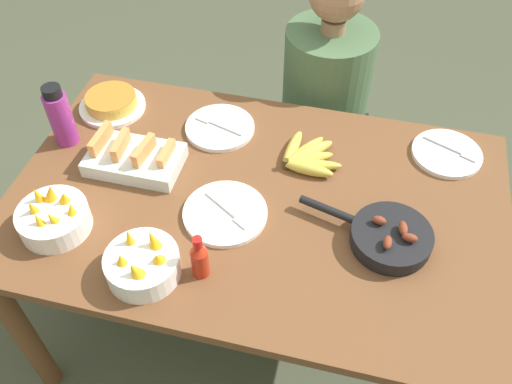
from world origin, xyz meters
TOP-DOWN VIEW (x-y plane):
  - ground_plane at (0.00, 0.00)m, footprint 14.00×14.00m
  - dining_table at (0.00, 0.00)m, footprint 1.50×0.94m
  - banana_bunch at (0.12, 0.19)m, footprint 0.20×0.20m
  - melon_tray at (-0.41, 0.05)m, footprint 0.29×0.18m
  - skillet at (0.40, -0.07)m, footprint 0.39×0.23m
  - frittata_plate_center at (-0.60, 0.29)m, footprint 0.23×0.23m
  - empty_plate_near_front at (-0.07, -0.08)m, footprint 0.25×0.25m
  - empty_plate_far_left at (-0.20, 0.28)m, footprint 0.24×0.24m
  - empty_plate_far_right at (0.56, 0.33)m, footprint 0.22×0.22m
  - fruit_bowl_mango at (-0.53, -0.24)m, footprint 0.20×0.20m
  - fruit_bowl_citrus at (-0.23, -0.33)m, footprint 0.20×0.20m
  - water_bottle at (-0.67, 0.10)m, footprint 0.08×0.08m
  - hot_sauce_bottle at (-0.08, -0.29)m, footprint 0.05×0.05m
  - person_figure at (0.11, 0.69)m, footprint 0.37×0.37m

SIDE VIEW (x-z plane):
  - ground_plane at x=0.00m, z-range 0.00..0.00m
  - person_figure at x=0.11m, z-range -0.11..1.08m
  - dining_table at x=0.00m, z-range 0.28..1.04m
  - empty_plate_near_front at x=-0.07m, z-range 0.76..0.78m
  - empty_plate_far_left at x=-0.20m, z-range 0.76..0.78m
  - empty_plate_far_right at x=0.56m, z-range 0.76..0.78m
  - banana_bunch at x=0.12m, z-range 0.76..0.80m
  - frittata_plate_center at x=-0.60m, z-range 0.76..0.82m
  - skillet at x=0.40m, z-range 0.75..0.83m
  - melon_tray at x=-0.41m, z-range 0.75..0.85m
  - fruit_bowl_citrus at x=-0.23m, z-range 0.74..0.87m
  - fruit_bowl_mango at x=-0.53m, z-range 0.74..0.87m
  - hot_sauce_bottle at x=-0.08m, z-range 0.75..0.90m
  - water_bottle at x=-0.67m, z-range 0.76..0.98m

